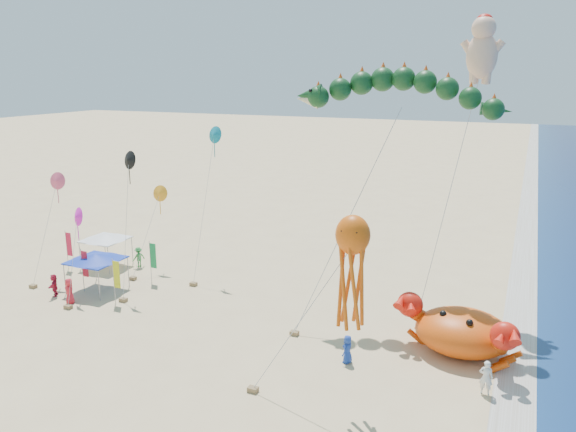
% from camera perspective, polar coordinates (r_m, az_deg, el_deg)
% --- Properties ---
extents(ground, '(320.00, 320.00, 0.00)m').
position_cam_1_polar(ground, '(34.92, 1.74, -11.48)').
color(ground, '#D1B784').
rests_on(ground, ground).
extents(foam_strip, '(320.00, 320.00, 0.00)m').
position_cam_1_polar(foam_strip, '(32.95, 22.16, -14.27)').
color(foam_strip, silver).
rests_on(foam_strip, ground).
extents(crab_inflatable, '(7.08, 5.95, 3.10)m').
position_cam_1_polar(crab_inflatable, '(33.07, 17.30, -11.08)').
color(crab_inflatable, '#E24C0B').
rests_on(crab_inflatable, ground).
extents(dragon_kite, '(12.69, 8.42, 15.12)m').
position_cam_1_polar(dragon_kite, '(35.35, 11.22, 11.69)').
color(dragon_kite, '#0F3716').
rests_on(dragon_kite, ground).
extents(cherub_kite, '(3.40, 5.86, 18.82)m').
position_cam_1_polar(cherub_kite, '(39.33, 19.12, 15.81)').
color(cherub_kite, '#FFC19B').
rests_on(cherub_kite, ground).
extents(octopus_kite, '(5.64, 1.67, 9.25)m').
position_cam_1_polar(octopus_kite, '(24.99, 6.45, -4.82)').
color(octopus_kite, '#DE560B').
rests_on(octopus_kite, ground).
extents(canopy_blue, '(3.64, 3.64, 2.71)m').
position_cam_1_polar(canopy_blue, '(42.35, -18.96, -4.01)').
color(canopy_blue, gray).
rests_on(canopy_blue, ground).
extents(canopy_white, '(3.40, 3.40, 2.71)m').
position_cam_1_polar(canopy_white, '(47.33, -18.07, -2.04)').
color(canopy_white, gray).
rests_on(canopy_white, ground).
extents(feather_flags, '(8.60, 4.32, 3.20)m').
position_cam_1_polar(feather_flags, '(42.98, -18.11, -4.28)').
color(feather_flags, gray).
rests_on(feather_flags, ground).
extents(beachgoers, '(29.71, 9.24, 1.78)m').
position_cam_1_polar(beachgoers, '(39.12, -13.40, -7.63)').
color(beachgoers, '#B71D39').
rests_on(beachgoers, ground).
extents(small_kites, '(11.46, 11.69, 11.38)m').
position_cam_1_polar(small_kites, '(42.54, -16.01, 2.71)').
color(small_kites, '#DF4A6C').
rests_on(small_kites, ground).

